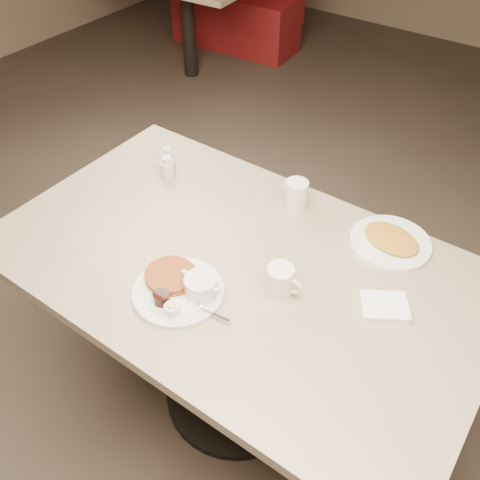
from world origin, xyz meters
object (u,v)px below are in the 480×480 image
Objects in this scene: diner_table at (236,297)px; hash_plate at (391,241)px; coffee_mug_near at (281,280)px; creamer_left at (167,167)px; creamer_right at (168,158)px; coffee_mug_far at (296,194)px; main_plate at (181,287)px.

diner_table is 0.52m from hash_plate.
creamer_left is at bearing 159.48° from coffee_mug_near.
coffee_mug_near is at bearing -22.88° from creamer_right.
creamer_right is at bearing 152.76° from diner_table.
coffee_mug_far reaches higher than creamer_left.
hash_plate is at bearing 1.53° from coffee_mug_far.
diner_table is 18.75× the size of creamer_left.
main_plate is 0.64m from creamer_right.
coffee_mug_far is at bearing 8.26° from creamer_right.
main_plate is at bearing -143.22° from coffee_mug_near.
diner_table is 13.38× the size of coffee_mug_near.
diner_table is at bearing -135.96° from hash_plate.
hash_plate is at bearing 53.13° from main_plate.
diner_table is 0.60m from creamer_right.
creamer_left is (-0.47, -0.12, -0.01)m from coffee_mug_far.
coffee_mug_far is at bearing 115.04° from coffee_mug_near.
creamer_right is 0.85m from hash_plate.
coffee_mug_near reaches higher than creamer_right.
diner_table is at bearing -27.24° from creamer_right.
main_plate is at bearing -126.87° from hash_plate.
hash_plate reaches higher than diner_table.
coffee_mug_near reaches higher than main_plate.
coffee_mug_far reaches higher than creamer_right.
creamer_right reaches higher than main_plate.
coffee_mug_far is at bearing 88.66° from diner_table.
coffee_mug_far is 0.34m from hash_plate.
creamer_left reaches higher than main_plate.
creamer_left is 0.82m from hash_plate.
creamer_right is at bearing -171.74° from coffee_mug_far.
main_plate is 2.85× the size of coffee_mug_near.
coffee_mug_near reaches higher than creamer_left.
diner_table is 18.75× the size of creamer_right.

